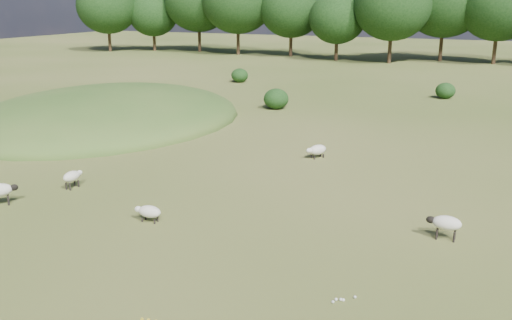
{
  "coord_description": "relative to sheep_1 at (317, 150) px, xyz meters",
  "views": [
    {
      "loc": [
        11.18,
        -16.82,
        7.43
      ],
      "look_at": [
        2.0,
        4.0,
        1.0
      ],
      "focal_mm": 40.0,
      "sensor_mm": 36.0,
      "label": 1
    }
  ],
  "objects": [
    {
      "name": "ground",
      "position": [
        -3.14,
        11.26,
        -0.42
      ],
      "size": [
        160.0,
        160.0,
        0.0
      ],
      "primitive_type": "plane",
      "color": "#3E551A",
      "rests_on": "ground"
    },
    {
      "name": "mound",
      "position": [
        -15.14,
        3.26,
        -0.42
      ],
      "size": [
        16.0,
        20.0,
        4.0
      ],
      "primitive_type": "ellipsoid",
      "color": "#33561E",
      "rests_on": "ground"
    },
    {
      "name": "treeline",
      "position": [
        -4.2,
        46.7,
        6.15
      ],
      "size": [
        96.28,
        14.66,
        11.7
      ],
      "color": "black",
      "rests_on": "ground"
    },
    {
      "name": "shrubs",
      "position": [
        -6.23,
        17.05,
        0.25
      ],
      "size": [
        19.98,
        12.68,
        1.43
      ],
      "color": "black",
      "rests_on": "ground"
    },
    {
      "name": "sheep_1",
      "position": [
        0.0,
        0.0,
        0.0
      ],
      "size": [
        0.94,
        1.15,
        0.66
      ],
      "rotation": [
        0.0,
        0.0,
        4.13
      ],
      "color": "beige",
      "rests_on": "ground"
    },
    {
      "name": "sheep_2",
      "position": [
        6.75,
        -7.64,
        0.14
      ],
      "size": [
        1.11,
        0.49,
        0.8
      ],
      "rotation": [
        0.0,
        0.0,
        3.14
      ],
      "color": "beige",
      "rests_on": "ground"
    },
    {
      "name": "sheep_3",
      "position": [
        -7.7,
        -8.38,
        0.09
      ],
      "size": [
        0.48,
        1.01,
        0.72
      ],
      "rotation": [
        0.0,
        0.0,
        1.52
      ],
      "color": "beige",
      "rests_on": "ground"
    },
    {
      "name": "sheep_4",
      "position": [
        -8.78,
        -11.04,
        0.17
      ],
      "size": [
        1.07,
        1.1,
        0.84
      ],
      "rotation": [
        0.0,
        0.0,
        0.82
      ],
      "color": "beige",
      "rests_on": "ground"
    },
    {
      "name": "sheep_5",
      "position": [
        -2.78,
        -10.19,
        -0.05
      ],
      "size": [
        1.02,
        0.48,
        0.59
      ],
      "rotation": [
        0.0,
        0.0,
        3.18
      ],
      "color": "beige",
      "rests_on": "ground"
    }
  ]
}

